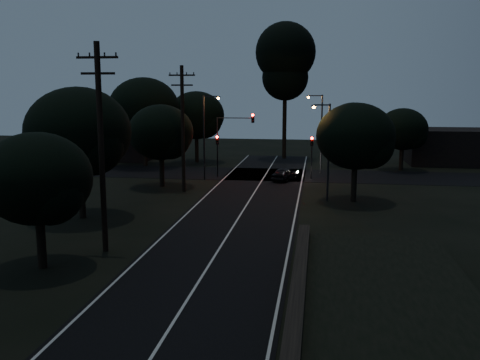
% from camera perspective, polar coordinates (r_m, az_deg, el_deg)
% --- Properties ---
extents(road_surface, '(60.00, 70.00, 0.03)m').
position_cam_1_polar(road_surface, '(43.67, 1.36, -1.65)').
color(road_surface, black).
rests_on(road_surface, ground).
extents(utility_pole_mid, '(2.20, 0.30, 11.00)m').
position_cam_1_polar(utility_pole_mid, '(28.80, -14.61, 3.64)').
color(utility_pole_mid, black).
rests_on(utility_pole_mid, ground).
extents(utility_pole_far, '(2.20, 0.30, 10.50)m').
position_cam_1_polar(utility_pole_far, '(44.90, -6.13, 5.67)').
color(utility_pole_far, black).
rests_on(utility_pole_far, ground).
extents(tree_left_b, '(5.22, 5.22, 6.64)m').
position_cam_1_polar(tree_left_b, '(27.01, -20.58, -0.14)').
color(tree_left_b, black).
rests_on(tree_left_b, ground).
extents(tree_left_c, '(6.94, 6.94, 8.77)m').
position_cam_1_polar(tree_left_c, '(36.77, -16.58, 4.71)').
color(tree_left_c, black).
rests_on(tree_left_c, ground).
extents(tree_left_d, '(5.73, 5.73, 7.27)m').
position_cam_1_polar(tree_left_d, '(47.39, -8.24, 4.90)').
color(tree_left_d, black).
rests_on(tree_left_d, ground).
extents(tree_far_nw, '(6.57, 6.57, 8.32)m').
position_cam_1_polar(tree_far_nw, '(62.89, -4.51, 6.77)').
color(tree_far_nw, black).
rests_on(tree_far_nw, ground).
extents(tree_far_w, '(7.72, 7.72, 9.85)m').
position_cam_1_polar(tree_far_w, '(60.30, -10.02, 7.49)').
color(tree_far_w, black).
rests_on(tree_far_w, ground).
extents(tree_far_ne, '(5.60, 5.60, 7.09)m').
position_cam_1_polar(tree_far_ne, '(61.52, 12.14, 5.77)').
color(tree_far_ne, black).
rests_on(tree_far_ne, ground).
extents(tree_far_e, '(5.20, 5.20, 6.59)m').
position_cam_1_polar(tree_far_e, '(59.11, 17.16, 5.09)').
color(tree_far_e, black).
rests_on(tree_far_e, ground).
extents(tree_right_a, '(5.98, 5.98, 7.60)m').
position_cam_1_polar(tree_right_a, '(41.52, 12.53, 4.39)').
color(tree_right_a, black).
rests_on(tree_right_a, ground).
extents(tall_pine, '(7.30, 7.30, 16.58)m').
position_cam_1_polar(tall_pine, '(66.58, 4.86, 12.59)').
color(tall_pine, black).
rests_on(tall_pine, ground).
extents(building_left, '(10.00, 8.00, 4.40)m').
position_cam_1_polar(building_left, '(68.50, -13.29, 4.11)').
color(building_left, black).
rests_on(building_left, ground).
extents(building_right, '(9.00, 7.00, 4.00)m').
position_cam_1_polar(building_right, '(66.38, 21.24, 3.36)').
color(building_right, black).
rests_on(building_right, ground).
extents(signal_left, '(0.28, 0.35, 4.10)m').
position_cam_1_polar(signal_left, '(52.60, -2.43, 3.42)').
color(signal_left, black).
rests_on(signal_left, ground).
extents(signal_right, '(0.28, 0.35, 4.10)m').
position_cam_1_polar(signal_right, '(51.68, 7.66, 3.22)').
color(signal_right, black).
rests_on(signal_right, ground).
extents(signal_mast, '(3.70, 0.35, 6.25)m').
position_cam_1_polar(signal_mast, '(52.17, -0.61, 5.03)').
color(signal_mast, black).
rests_on(signal_mast, ground).
extents(streetlight_a, '(1.66, 0.26, 8.00)m').
position_cam_1_polar(streetlight_a, '(50.63, -3.65, 5.20)').
color(streetlight_a, black).
rests_on(streetlight_a, ground).
extents(streetlight_b, '(1.66, 0.26, 8.00)m').
position_cam_1_polar(streetlight_b, '(55.51, 8.50, 5.52)').
color(streetlight_b, black).
rests_on(streetlight_b, ground).
extents(streetlight_c, '(1.46, 0.26, 7.50)m').
position_cam_1_polar(streetlight_c, '(41.59, 9.21, 3.71)').
color(streetlight_c, black).
rests_on(streetlight_c, ground).
extents(car, '(2.66, 3.94, 1.25)m').
position_cam_1_polar(car, '(50.71, 4.78, 0.63)').
color(car, black).
rests_on(car, ground).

